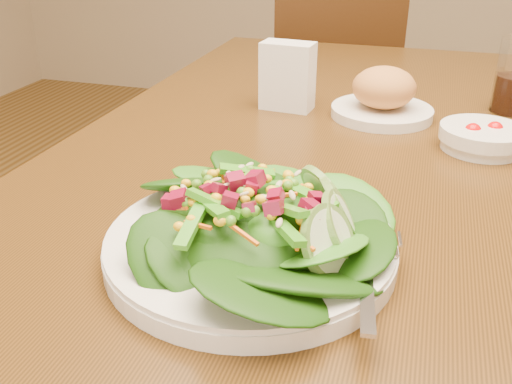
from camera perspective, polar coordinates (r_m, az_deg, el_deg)
dining_table at (r=0.93m, az=10.41°, el=-1.05°), size 0.90×1.40×0.75m
chair_far at (r=1.93m, az=7.53°, el=7.75°), size 0.48×0.48×0.86m
salad_plate at (r=0.57m, az=0.39°, el=-3.85°), size 0.30×0.30×0.09m
bread_plate at (r=1.00m, az=12.60°, el=9.27°), size 0.17×0.17×0.09m
tomato_bowl at (r=0.91m, az=21.69°, el=5.07°), size 0.12×0.12×0.04m
napkin_holder at (r=1.01m, az=3.17°, el=11.67°), size 0.09×0.06×0.12m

